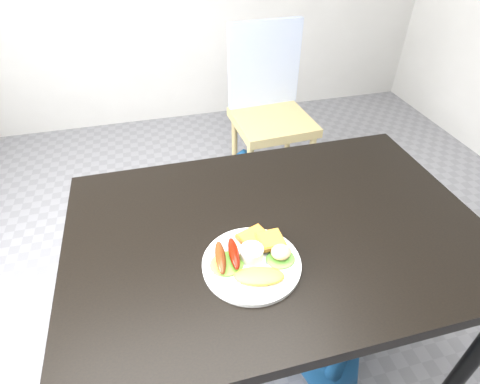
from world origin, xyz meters
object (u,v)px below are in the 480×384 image
at_px(dining_table, 276,231).
at_px(person, 298,148).
at_px(plate, 252,264).
at_px(dining_chair, 272,122).

xyz_separation_m(dining_table, person, (0.25, 0.45, -0.02)).
height_order(dining_table, plate, plate).
relative_size(dining_chair, person, 0.31).
xyz_separation_m(dining_chair, plate, (-0.49, -1.26, 0.31)).
distance_m(dining_chair, plate, 1.39).
bearing_deg(plate, dining_chair, 68.65).
distance_m(dining_table, dining_chair, 1.23).
distance_m(dining_table, person, 0.51).
relative_size(dining_chair, plate, 1.69).
relative_size(dining_table, plate, 4.67).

